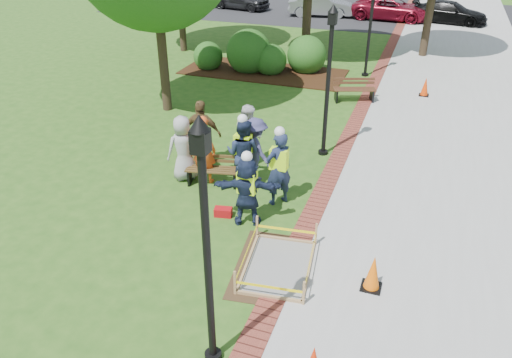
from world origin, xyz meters
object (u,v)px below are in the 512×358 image
(lamp_near, at_px, (206,233))
(hivis_worker_c, at_px, (243,152))
(hivis_worker_b, at_px, (279,167))
(hivis_worker_a, at_px, (247,189))
(wet_concrete_pad, at_px, (278,259))
(bench_near, at_px, (213,176))

(lamp_near, relative_size, hivis_worker_c, 2.14)
(hivis_worker_b, distance_m, hivis_worker_c, 1.22)
(lamp_near, height_order, hivis_worker_a, lamp_near)
(lamp_near, bearing_deg, hivis_worker_a, 102.27)
(wet_concrete_pad, relative_size, lamp_near, 0.58)
(bench_near, bearing_deg, hivis_worker_a, -43.27)
(wet_concrete_pad, height_order, hivis_worker_a, hivis_worker_a)
(lamp_near, relative_size, hivis_worker_a, 2.32)
(bench_near, relative_size, lamp_near, 0.34)
(lamp_near, distance_m, hivis_worker_c, 5.87)
(hivis_worker_a, relative_size, hivis_worker_b, 0.91)
(wet_concrete_pad, relative_size, hivis_worker_a, 1.35)
(wet_concrete_pad, bearing_deg, bench_near, 134.12)
(lamp_near, distance_m, hivis_worker_a, 4.26)
(lamp_near, bearing_deg, hivis_worker_b, 95.09)
(bench_near, relative_size, hivis_worker_c, 0.73)
(bench_near, bearing_deg, hivis_worker_c, 13.50)
(bench_near, bearing_deg, lamp_near, -66.11)
(hivis_worker_a, xyz_separation_m, hivis_worker_c, (-0.71, 1.59, 0.07))
(hivis_worker_a, bearing_deg, wet_concrete_pad, -48.91)
(wet_concrete_pad, relative_size, hivis_worker_c, 1.25)
(lamp_near, bearing_deg, hivis_worker_c, 105.86)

